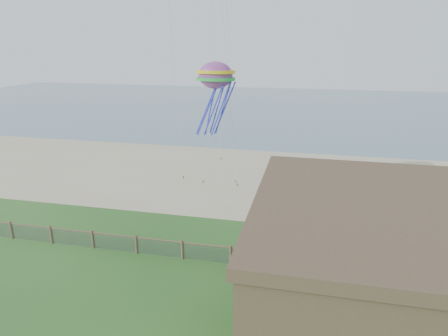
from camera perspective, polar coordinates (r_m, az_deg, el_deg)
The scene contains 7 objects.
ground at distance 20.58m, azimuth -11.51°, elevation -20.87°, with size 160.00×160.00×0.00m, color #204F1B.
sand_beach at distance 39.31m, azimuth 1.38°, elevation -1.15°, with size 72.00×20.00×0.02m, color tan.
ocean at distance 81.82m, azimuth 7.47°, elevation 8.63°, with size 160.00×68.00×0.02m, color slate.
chainlink_fence at distance 24.90m, azimuth -5.96°, elevation -11.65°, with size 36.20×0.20×1.25m, color #4D3A2B, non-canonical shape.
motel_deck at distance 23.87m, azimuth 25.63°, elevation -15.72°, with size 15.00×2.00×0.50m, color brown.
picnic_table at distance 23.13m, azimuth 14.64°, elevation -15.21°, with size 1.71×1.29×0.72m, color brown, non-canonical shape.
octopus_kite at distance 32.18m, azimuth -1.20°, elevation 10.18°, with size 3.12×2.20×6.42m, color #FF283A, non-canonical shape.
Camera 1 is at (7.16, -14.50, 12.72)m, focal length 32.00 mm.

